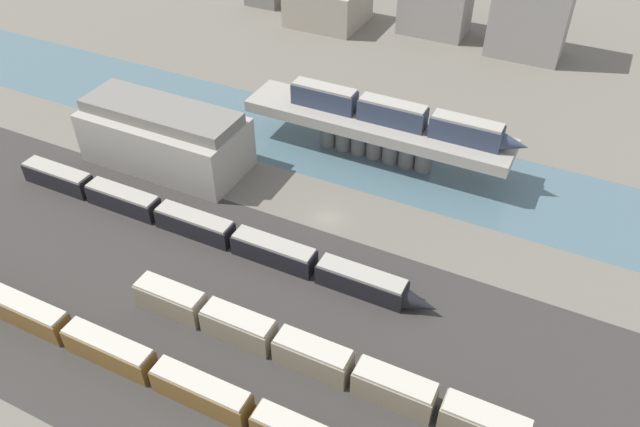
{
  "coord_description": "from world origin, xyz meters",
  "views": [
    {
      "loc": [
        30.9,
        -65.8,
        61.13
      ],
      "look_at": [
        0.0,
        -2.68,
        2.93
      ],
      "focal_mm": 35.0,
      "sensor_mm": 36.0,
      "label": 1
    }
  ],
  "objects_px": {
    "train_on_bridge": "(401,115)",
    "train_yard_near": "(119,354)",
    "train_yard_mid": "(322,360)",
    "warehouse_building": "(165,136)",
    "train_yard_far": "(204,228)"
  },
  "relations": [
    {
      "from": "train_on_bridge",
      "to": "train_yard_far",
      "type": "relative_size",
      "value": 0.57
    },
    {
      "from": "train_on_bridge",
      "to": "train_yard_mid",
      "type": "relative_size",
      "value": 0.75
    },
    {
      "from": "train_yard_mid",
      "to": "warehouse_building",
      "type": "distance_m",
      "value": 50.3
    },
    {
      "from": "train_yard_mid",
      "to": "warehouse_building",
      "type": "height_order",
      "value": "warehouse_building"
    },
    {
      "from": "train_on_bridge",
      "to": "train_yard_far",
      "type": "distance_m",
      "value": 36.24
    },
    {
      "from": "train_yard_mid",
      "to": "train_yard_far",
      "type": "distance_m",
      "value": 29.22
    },
    {
      "from": "train_on_bridge",
      "to": "train_yard_far",
      "type": "height_order",
      "value": "train_on_bridge"
    },
    {
      "from": "train_yard_mid",
      "to": "train_yard_far",
      "type": "relative_size",
      "value": 0.76
    },
    {
      "from": "train_yard_mid",
      "to": "warehouse_building",
      "type": "bearing_deg",
      "value": 147.19
    },
    {
      "from": "train_on_bridge",
      "to": "train_yard_mid",
      "type": "distance_m",
      "value": 45.31
    },
    {
      "from": "train_yard_near",
      "to": "train_yard_mid",
      "type": "relative_size",
      "value": 1.78
    },
    {
      "from": "train_on_bridge",
      "to": "train_yard_near",
      "type": "bearing_deg",
      "value": -105.04
    },
    {
      "from": "train_yard_near",
      "to": "train_yard_mid",
      "type": "bearing_deg",
      "value": 23.92
    },
    {
      "from": "warehouse_building",
      "to": "train_yard_far",
      "type": "bearing_deg",
      "value": -39.11
    },
    {
      "from": "train_yard_near",
      "to": "train_yard_far",
      "type": "height_order",
      "value": "train_yard_near"
    }
  ]
}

